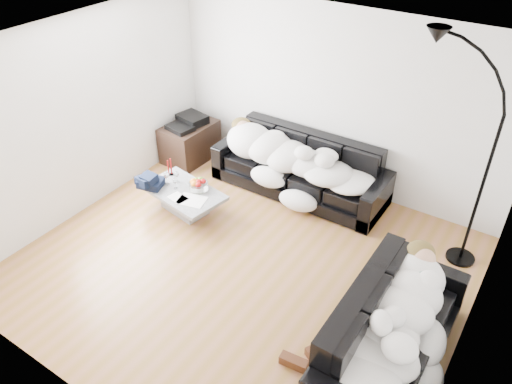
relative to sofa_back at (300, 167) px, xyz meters
The scene contains 24 objects.
ground 1.83m from the sofa_back, 82.99° to the right, with size 5.00×5.00×0.00m, color olive.
wall_back 1.03m from the sofa_back, 65.95° to the left, with size 5.00×0.02×2.60m, color silver.
wall_left 3.02m from the sofa_back, 142.31° to the right, with size 0.02×4.50×2.60m, color silver.
wall_right 3.36m from the sofa_back, 32.99° to the right, with size 0.02×4.50×2.60m, color silver.
ceiling 2.82m from the sofa_back, 82.99° to the right, with size 5.00×5.00×0.00m, color white.
sofa_back is the anchor object (origin of this frame).
sofa_right 3.03m from the sofa_back, 43.92° to the right, with size 2.07×0.89×0.84m, color black.
sleeper_back 0.23m from the sofa_back, 90.00° to the right, with size 2.15×0.74×0.43m, color white, non-canonical shape.
sleeper_right 3.04m from the sofa_back, 43.92° to the right, with size 1.77×0.75×0.43m, color white, non-canonical shape.
teal_cushion 2.59m from the sofa_back, 34.54° to the right, with size 0.36×0.30×0.20m, color #0E6648.
coffee_table 1.70m from the sofa_back, 130.15° to the right, with size 1.13×0.66×0.33m, color #939699.
fruit_bowl 1.48m from the sofa_back, 129.31° to the right, with size 0.27×0.27×0.16m, color white.
wine_glass_a 1.74m from the sofa_back, 137.71° to the right, with size 0.07×0.07×0.17m, color white.
wine_glass_b 1.88m from the sofa_back, 136.92° to the right, with size 0.08×0.08×0.19m, color white.
wine_glass_c 1.78m from the sofa_back, 132.75° to the right, with size 0.07×0.07×0.16m, color white.
candle_left 1.87m from the sofa_back, 143.64° to the right, with size 0.04×0.04×0.24m, color maroon.
candle_right 1.83m from the sofa_back, 144.06° to the right, with size 0.05×0.05×0.27m, color maroon.
newspaper_a 1.64m from the sofa_back, 120.86° to the right, with size 0.37×0.28×0.01m, color silver.
newspaper_b 1.79m from the sofa_back, 125.06° to the right, with size 0.26×0.18×0.01m, color silver.
navy_jacket 2.12m from the sofa_back, 135.13° to the right, with size 0.35×0.29×0.17m, color black, non-canonical shape.
shoes 3.03m from the sofa_back, 59.45° to the right, with size 0.48×0.35×0.11m, color #472311, non-canonical shape.
av_cabinet 1.94m from the sofa_back, behind, with size 0.60×0.87×0.60m, color black.
stereo 1.95m from the sofa_back, behind, with size 0.44×0.34×0.13m, color black.
floor_lamp 2.52m from the sofa_back, ahead, with size 0.86×0.35×2.37m, color black, non-canonical shape.
Camera 1 is at (2.61, -3.65, 4.16)m, focal length 35.00 mm.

